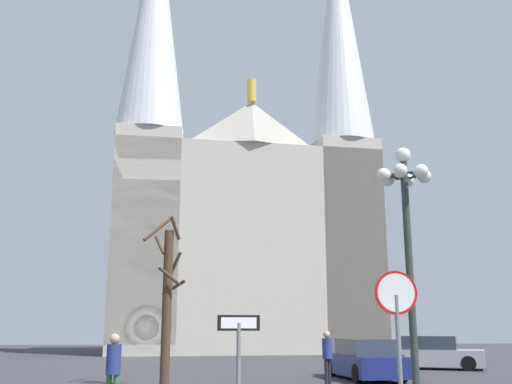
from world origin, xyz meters
name	(u,v)px	position (x,y,z in m)	size (l,w,h in m)	color
cathedral	(244,204)	(1.50, 37.42, 11.40)	(20.66, 12.90, 36.76)	#BCB5A5
stop_sign	(397,319)	(1.02, 2.31, 1.99)	(0.78, 0.08, 2.84)	slate
one_way_arrow_sign	(239,358)	(-1.81, 2.08, 1.35)	(0.72, 0.13, 2.05)	slate
street_lamp	(407,232)	(2.05, 4.26, 3.87)	(1.24, 1.12, 5.80)	#2D3833
bare_tree	(167,300)	(-3.36, 11.51, 2.72)	(1.47, 1.38, 5.61)	#473323
parked_car_near_navy	(365,360)	(3.82, 13.82, 0.68)	(2.01, 4.56, 1.44)	navy
parked_car_far_silver	(434,353)	(8.57, 18.81, 0.69)	(4.57, 3.53, 1.47)	#B7B7BC
pedestrian_walking	(113,365)	(-4.26, 5.69, 1.04)	(0.32, 0.32, 1.72)	#33663F
pedestrian_standing	(327,352)	(1.87, 11.41, 1.06)	(0.32, 0.32, 1.74)	black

